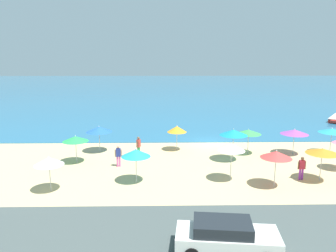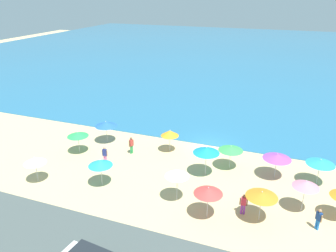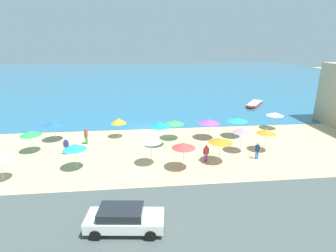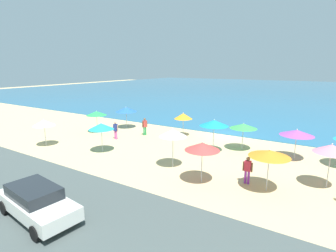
{
  "view_description": "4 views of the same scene",
  "coord_description": "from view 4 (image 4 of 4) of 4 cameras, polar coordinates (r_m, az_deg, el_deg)",
  "views": [
    {
      "loc": [
        -4.79,
        -31.25,
        8.41
      ],
      "look_at": [
        -4.14,
        2.52,
        1.16
      ],
      "focal_mm": 35.0,
      "sensor_mm": 36.0,
      "label": 1
    },
    {
      "loc": [
        6.62,
        -29.83,
        14.9
      ],
      "look_at": [
        -4.26,
        -0.93,
        1.93
      ],
      "focal_mm": 35.0,
      "sensor_mm": 36.0,
      "label": 2
    },
    {
      "loc": [
        -0.87,
        -31.31,
        10.38
      ],
      "look_at": [
        1.91,
        -5.02,
        1.95
      ],
      "focal_mm": 28.0,
      "sensor_mm": 36.0,
      "label": 3
    },
    {
      "loc": [
        8.49,
        -24.33,
        6.65
      ],
      "look_at": [
        -4.66,
        -3.43,
        1.0
      ],
      "focal_mm": 28.0,
      "sensor_mm": 36.0,
      "label": 4
    }
  ],
  "objects": [
    {
      "name": "ground_plane",
      "position": [
        26.61,
        12.53,
        -1.9
      ],
      "size": [
        160.0,
        160.0,
        0.0
      ],
      "primitive_type": "plane",
      "color": "tan"
    },
    {
      "name": "sea",
      "position": [
        80.06,
        26.17,
        6.84
      ],
      "size": [
        150.0,
        110.0,
        0.05
      ],
      "primitive_type": "cube",
      "color": "#27688F",
      "rests_on": "ground_plane"
    },
    {
      "name": "coastal_road",
      "position": [
        12.49,
        -18.94,
        -19.91
      ],
      "size": [
        80.0,
        8.0,
        0.06
      ],
      "primitive_type": "cube",
      "color": "#444E4C",
      "rests_on": "ground_plane"
    },
    {
      "name": "beach_umbrella_0",
      "position": [
        27.61,
        -15.32,
        2.68
      ],
      "size": [
        2.04,
        2.04,
        2.26
      ],
      "color": "#B2B2B7",
      "rests_on": "ground_plane"
    },
    {
      "name": "beach_umbrella_1",
      "position": [
        25.2,
        3.34,
        2.17
      ],
      "size": [
        1.76,
        1.76,
        2.32
      ],
      "color": "#B2B2B7",
      "rests_on": "ground_plane"
    },
    {
      "name": "beach_umbrella_2",
      "position": [
        20.52,
        10.0,
        0.66
      ],
      "size": [
        2.27,
        2.27,
        2.68
      ],
      "color": "#B2B2B7",
      "rests_on": "ground_plane"
    },
    {
      "name": "beach_umbrella_4",
      "position": [
        21.08,
        -14.34,
        -0.07
      ],
      "size": [
        1.96,
        1.96,
        2.4
      ],
      "color": "#B2B2B7",
      "rests_on": "ground_plane"
    },
    {
      "name": "beach_umbrella_6",
      "position": [
        17.16,
        1.07,
        -1.5
      ],
      "size": [
        1.84,
        1.84,
        2.71
      ],
      "color": "#B2B2B7",
      "rests_on": "ground_plane"
    },
    {
      "name": "beach_umbrella_7",
      "position": [
        20.89,
        26.24,
        -1.31
      ],
      "size": [
        2.36,
        2.36,
        2.29
      ],
      "color": "#B2B2B7",
      "rests_on": "ground_plane"
    },
    {
      "name": "beach_umbrella_8",
      "position": [
        16.76,
        32.06,
        -4.21
      ],
      "size": [
        1.87,
        1.87,
        2.6
      ],
      "color": "#B2B2B7",
      "rests_on": "ground_plane"
    },
    {
      "name": "beach_umbrella_9",
      "position": [
        28.87,
        -9.09,
        3.56
      ],
      "size": [
        2.26,
        2.26,
        2.36
      ],
      "color": "#B2B2B7",
      "rests_on": "ground_plane"
    },
    {
      "name": "beach_umbrella_10",
      "position": [
        15.04,
        7.48,
        -4.43
      ],
      "size": [
        2.02,
        2.02,
        2.5
      ],
      "color": "#B2B2B7",
      "rests_on": "ground_plane"
    },
    {
      "name": "beach_umbrella_11",
      "position": [
        24.39,
        -25.41,
        0.63
      ],
      "size": [
        1.84,
        1.84,
        2.32
      ],
      "color": "#B2B2B7",
      "rests_on": "ground_plane"
    },
    {
      "name": "beach_umbrella_12",
      "position": [
        14.94,
        21.22,
        -5.6
      ],
      "size": [
        2.17,
        2.17,
        2.39
      ],
      "color": "#B2B2B7",
      "rests_on": "ground_plane"
    },
    {
      "name": "beach_umbrella_14",
      "position": [
        21.82,
        16.1,
        -0.02
      ],
      "size": [
        2.18,
        2.18,
        2.23
      ],
      "color": "#B2B2B7",
      "rests_on": "ground_plane"
    },
    {
      "name": "bather_0",
      "position": [
        24.69,
        -11.35,
        -0.72
      ],
      "size": [
        0.57,
        0.25,
        1.7
      ],
      "color": "pink",
      "rests_on": "ground_plane"
    },
    {
      "name": "bather_1",
      "position": [
        15.88,
        16.92,
        -8.89
      ],
      "size": [
        0.57,
        0.24,
        1.64
      ],
      "color": "purple",
      "rests_on": "ground_plane"
    },
    {
      "name": "bather_2",
      "position": [
        25.77,
        -5.09,
        0.09
      ],
      "size": [
        0.35,
        0.52,
        1.72
      ],
      "color": "green",
      "rests_on": "ground_plane"
    },
    {
      "name": "parked_car_0",
      "position": [
        13.36,
        -26.7,
        -14.44
      ],
      "size": [
        4.6,
        2.28,
        1.44
      ],
      "color": "silver",
      "rests_on": "coastal_road"
    }
  ]
}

